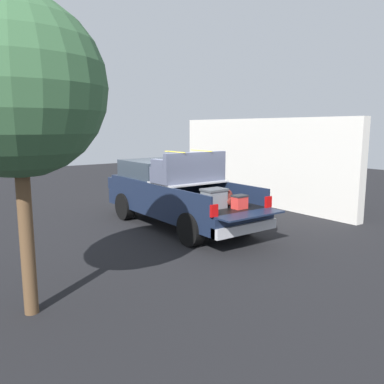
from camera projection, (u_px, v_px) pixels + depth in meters
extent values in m
plane|color=black|center=(180.00, 226.00, 11.53)|extent=(40.00, 40.00, 0.00)
cube|color=#162138|center=(180.00, 205.00, 11.43)|extent=(5.50, 1.92, 0.45)
cube|color=black|center=(205.00, 203.00, 10.44)|extent=(2.80, 1.80, 0.04)
cube|color=#162138|center=(176.00, 199.00, 9.85)|extent=(2.80, 0.06, 0.50)
cube|color=#162138|center=(232.00, 192.00, 10.94)|extent=(2.80, 0.06, 0.50)
cube|color=#162138|center=(176.00, 189.00, 11.48)|extent=(0.06, 1.80, 0.50)
cube|color=#162138|center=(250.00, 215.00, 9.11)|extent=(0.55, 1.80, 0.04)
cube|color=#B2B2B7|center=(188.00, 182.00, 10.97)|extent=(1.25, 1.92, 0.04)
cube|color=#162138|center=(155.00, 184.00, 12.42)|extent=(2.30, 1.92, 0.50)
cube|color=#2D3842|center=(157.00, 168.00, 12.26)|extent=(1.94, 1.76, 0.51)
cube|color=#162138|center=(135.00, 181.00, 13.50)|extent=(0.40, 1.82, 0.38)
cube|color=#B2B2B7|center=(245.00, 228.00, 9.29)|extent=(0.24, 1.92, 0.24)
cube|color=red|center=(214.00, 211.00, 8.77)|extent=(0.06, 0.20, 0.28)
cube|color=red|center=(268.00, 202.00, 9.80)|extent=(0.06, 0.20, 0.28)
cylinder|color=black|center=(125.00, 206.00, 12.33)|extent=(0.84, 0.30, 0.84)
cylinder|color=black|center=(172.00, 200.00, 13.36)|extent=(0.84, 0.30, 0.84)
cylinder|color=black|center=(191.00, 229.00, 9.56)|extent=(0.84, 0.30, 0.84)
cylinder|color=black|center=(243.00, 219.00, 10.59)|extent=(0.84, 0.30, 0.84)
cube|color=slate|center=(214.00, 199.00, 9.70)|extent=(0.40, 0.55, 0.44)
cube|color=#505359|center=(214.00, 190.00, 9.66)|extent=(0.44, 0.59, 0.05)
ellipsoid|color=maroon|center=(228.00, 198.00, 9.85)|extent=(0.20, 0.32, 0.45)
ellipsoid|color=maroon|center=(231.00, 201.00, 9.77)|extent=(0.09, 0.22, 0.20)
cube|color=red|center=(240.00, 203.00, 9.65)|extent=(0.26, 0.34, 0.30)
cube|color=#262628|center=(240.00, 196.00, 9.63)|extent=(0.28, 0.36, 0.04)
cube|color=#4C5166|center=(188.00, 174.00, 10.93)|extent=(0.86, 1.99, 0.42)
cube|color=#4C5166|center=(196.00, 160.00, 10.59)|extent=(0.16, 1.99, 0.40)
cube|color=#4C5166|center=(160.00, 164.00, 10.39)|extent=(0.62, 0.20, 0.22)
cube|color=#4C5166|center=(212.00, 160.00, 11.44)|extent=(0.62, 0.20, 0.22)
cube|color=yellow|center=(175.00, 152.00, 10.57)|extent=(0.96, 0.03, 0.02)
cube|color=yellow|center=(201.00, 151.00, 11.09)|extent=(0.96, 0.03, 0.02)
cube|color=silver|center=(259.00, 162.00, 14.77)|extent=(8.38, 0.36, 3.20)
cylinder|color=brown|center=(26.00, 231.00, 5.93)|extent=(0.21, 0.21, 2.66)
sphere|color=#335B38|center=(16.00, 87.00, 5.59)|extent=(2.60, 2.60, 2.60)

